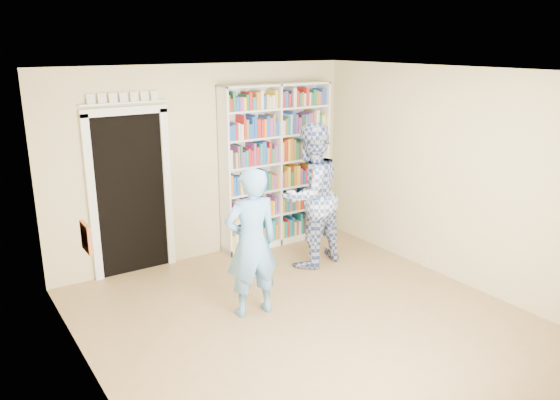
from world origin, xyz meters
The scene contains 11 objects.
floor centered at (0.00, 0.00, 0.00)m, with size 5.00×5.00×0.00m, color olive.
ceiling centered at (0.00, 0.00, 2.70)m, with size 5.00×5.00×0.00m, color white.
wall_back centered at (0.00, 2.50, 1.35)m, with size 4.50×4.50×0.00m, color beige.
wall_left centered at (-2.25, 0.00, 1.35)m, with size 5.00×5.00×0.00m, color beige.
wall_right centered at (2.25, 0.00, 1.35)m, with size 5.00×5.00×0.00m, color beige.
bookshelf centered at (1.06, 2.34, 1.21)m, with size 1.75×0.33×2.40m.
doorway centered at (-1.10, 2.48, 1.18)m, with size 1.10×0.08×2.43m.
wall_art centered at (-2.23, 0.20, 1.40)m, with size 0.03×0.25×0.25m, color brown.
man_blue centered at (-0.40, 0.58, 0.85)m, with size 0.62×0.41×1.70m, color #619DD9.
man_plaid centered at (0.99, 1.39, 0.98)m, with size 0.95×0.74×1.96m, color #34509F.
paper_sheet centered at (1.10, 1.20, 0.93)m, with size 0.20×0.01×0.28m, color white.
Camera 1 is at (-3.24, -4.29, 2.98)m, focal length 35.00 mm.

